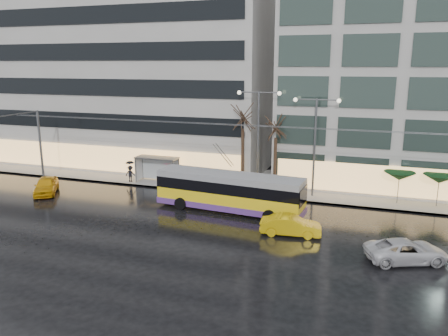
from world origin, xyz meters
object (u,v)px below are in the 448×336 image
at_px(trolleybus, 229,193).
at_px(bus_shelter, 155,163).
at_px(street_lamp_near, 258,127).
at_px(taxi_a, 46,186).

height_order(trolleybus, bus_shelter, trolleybus).
xyz_separation_m(street_lamp_near, taxi_a, (-18.00, -6.58, -5.23)).
bearing_deg(taxi_a, street_lamp_near, -11.10).
relative_size(street_lamp_near, taxi_a, 2.04).
bearing_deg(trolleybus, street_lamp_near, 82.11).
distance_m(trolleybus, street_lamp_near, 7.44).
xyz_separation_m(bus_shelter, taxi_a, (-7.61, -6.47, -1.20)).
height_order(trolleybus, street_lamp_near, street_lamp_near).
distance_m(bus_shelter, street_lamp_near, 11.14).
bearing_deg(taxi_a, trolleybus, -28.84).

